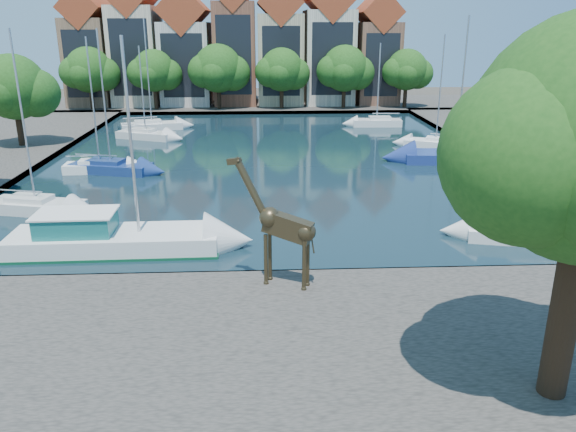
{
  "coord_description": "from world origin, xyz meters",
  "views": [
    {
      "loc": [
        -0.81,
        -22.39,
        10.59
      ],
      "look_at": [
        0.32,
        0.34,
        2.85
      ],
      "focal_mm": 35.0,
      "sensor_mm": 36.0,
      "label": 1
    }
  ],
  "objects_px": {
    "sailboat_left_a": "(36,203)",
    "sailboat_right_a": "(529,231)",
    "motorsailer": "(108,236)",
    "giraffe_statue": "(281,226)"
  },
  "relations": [
    {
      "from": "motorsailer",
      "to": "sailboat_left_a",
      "type": "height_order",
      "value": "sailboat_left_a"
    },
    {
      "from": "sailboat_left_a",
      "to": "motorsailer",
      "type": "bearing_deg",
      "value": -47.2
    },
    {
      "from": "sailboat_right_a",
      "to": "sailboat_left_a",
      "type": "bearing_deg",
      "value": 167.68
    },
    {
      "from": "sailboat_left_a",
      "to": "sailboat_right_a",
      "type": "xyz_separation_m",
      "value": [
        27.06,
        -5.91,
        -0.04
      ]
    },
    {
      "from": "motorsailer",
      "to": "sailboat_right_a",
      "type": "relative_size",
      "value": 0.96
    },
    {
      "from": "sailboat_left_a",
      "to": "sailboat_right_a",
      "type": "bearing_deg",
      "value": -12.32
    },
    {
      "from": "giraffe_statue",
      "to": "sailboat_right_a",
      "type": "xyz_separation_m",
      "value": [
        12.96,
        5.39,
        -2.46
      ]
    },
    {
      "from": "sailboat_left_a",
      "to": "sailboat_right_a",
      "type": "distance_m",
      "value": 27.7
    },
    {
      "from": "giraffe_statue",
      "to": "sailboat_right_a",
      "type": "distance_m",
      "value": 14.25
    },
    {
      "from": "giraffe_statue",
      "to": "motorsailer",
      "type": "bearing_deg",
      "value": 148.8
    }
  ]
}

